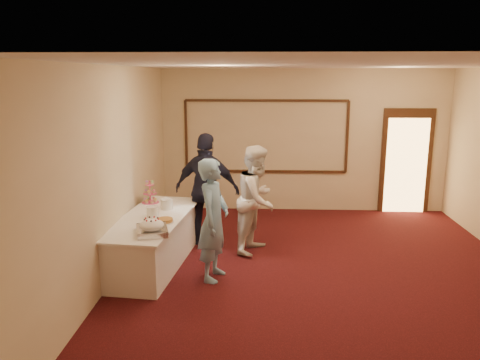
% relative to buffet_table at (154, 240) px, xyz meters
% --- Properties ---
extents(floor, '(7.00, 7.00, 0.00)m').
position_rel_buffet_table_xyz_m(floor, '(2.53, -0.35, -0.39)').
color(floor, black).
rests_on(floor, ground).
extents(room_walls, '(6.04, 7.04, 3.02)m').
position_rel_buffet_table_xyz_m(room_walls, '(2.53, -0.35, 1.64)').
color(room_walls, beige).
rests_on(room_walls, floor).
extents(wall_molding, '(3.45, 0.04, 1.55)m').
position_rel_buffet_table_xyz_m(wall_molding, '(1.73, 3.12, 1.21)').
color(wall_molding, black).
rests_on(wall_molding, room_walls).
extents(doorway, '(1.05, 0.07, 2.20)m').
position_rel_buffet_table_xyz_m(doorway, '(4.68, 3.11, 0.69)').
color(doorway, black).
rests_on(doorway, floor).
extents(buffet_table, '(1.18, 2.49, 0.77)m').
position_rel_buffet_table_xyz_m(buffet_table, '(0.00, 0.00, 0.00)').
color(buffet_table, white).
rests_on(buffet_table, floor).
extents(pavlova_tray, '(0.52, 0.59, 0.20)m').
position_rel_buffet_table_xyz_m(pavlova_tray, '(0.16, -0.76, 0.47)').
color(pavlova_tray, silver).
rests_on(pavlova_tray, buffet_table).
extents(cupcake_stand, '(0.29, 0.29, 0.42)m').
position_rel_buffet_table_xyz_m(cupcake_stand, '(-0.22, 0.79, 0.53)').
color(cupcake_stand, '#E64E8B').
rests_on(cupcake_stand, buffet_table).
extents(plate_stack_a, '(0.19, 0.19, 0.16)m').
position_rel_buffet_table_xyz_m(plate_stack_a, '(-0.00, 0.00, 0.46)').
color(plate_stack_a, white).
rests_on(plate_stack_a, buffet_table).
extents(plate_stack_b, '(0.20, 0.20, 0.17)m').
position_rel_buffet_table_xyz_m(plate_stack_b, '(0.13, 0.41, 0.47)').
color(plate_stack_b, white).
rests_on(plate_stack_b, buffet_table).
extents(tart, '(0.28, 0.28, 0.06)m').
position_rel_buffet_table_xyz_m(tart, '(0.24, -0.28, 0.41)').
color(tart, white).
rests_on(tart, buffet_table).
extents(man, '(0.54, 0.71, 1.75)m').
position_rel_buffet_table_xyz_m(man, '(0.97, -0.45, 0.49)').
color(man, '#7CABD0').
rests_on(man, floor).
extents(woman, '(0.95, 1.05, 1.77)m').
position_rel_buffet_table_xyz_m(woman, '(1.57, 0.66, 0.50)').
color(woman, silver).
rests_on(woman, floor).
extents(guest, '(1.21, 0.71, 1.93)m').
position_rel_buffet_table_xyz_m(guest, '(0.72, 0.94, 0.58)').
color(guest, black).
rests_on(guest, floor).
extents(camera_flash, '(0.07, 0.04, 0.05)m').
position_rel_buffet_table_xyz_m(camera_flash, '(0.81, 0.69, 1.03)').
color(camera_flash, white).
rests_on(camera_flash, guest).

